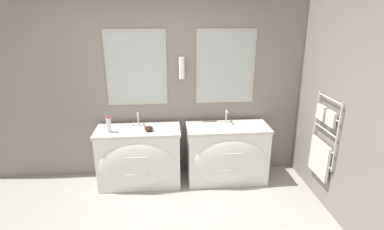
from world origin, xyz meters
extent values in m
cube|color=gray|center=(0.00, 1.74, 1.30)|extent=(5.80, 0.06, 2.60)
cube|color=#BCB7A8|center=(-0.23, 1.71, 1.58)|extent=(0.82, 0.02, 1.02)
cube|color=#B2BCBA|center=(-0.23, 1.69, 1.58)|extent=(0.75, 0.01, 0.95)
cube|color=#BCB7A8|center=(1.00, 1.71, 1.58)|extent=(0.82, 0.02, 1.02)
cube|color=#B2BCBA|center=(1.00, 1.69, 1.58)|extent=(0.75, 0.01, 0.95)
cylinder|color=white|center=(0.39, 1.65, 1.58)|extent=(0.08, 0.08, 0.29)
cube|color=silver|center=(0.39, 1.70, 1.58)|extent=(0.05, 0.02, 0.08)
cube|color=gray|center=(2.13, 0.77, 1.30)|extent=(0.06, 3.57, 2.60)
cylinder|color=silver|center=(2.06, 0.56, 0.96)|extent=(0.02, 0.02, 0.84)
cylinder|color=silver|center=(2.06, 1.08, 0.96)|extent=(0.02, 0.02, 0.84)
cylinder|color=silver|center=(2.06, 0.82, 1.35)|extent=(0.02, 0.51, 0.02)
cylinder|color=silver|center=(2.06, 0.82, 1.15)|extent=(0.02, 0.51, 0.02)
cylinder|color=silver|center=(2.06, 0.82, 0.96)|extent=(0.02, 0.51, 0.02)
cylinder|color=silver|center=(2.06, 0.82, 0.76)|extent=(0.02, 0.51, 0.02)
cylinder|color=silver|center=(2.06, 0.82, 0.57)|extent=(0.02, 0.51, 0.02)
cube|color=silver|center=(2.05, 0.82, 0.58)|extent=(0.04, 0.43, 0.45)
cube|color=silver|center=(2.05, 0.71, 1.14)|extent=(0.04, 0.17, 0.18)
cube|color=silver|center=(2.05, 0.93, 1.14)|extent=(0.04, 0.17, 0.18)
cube|color=white|center=(-0.23, 1.41, 0.39)|extent=(1.10, 0.49, 0.78)
ellipsoid|color=white|center=(-0.23, 1.16, 0.39)|extent=(1.01, 0.11, 0.65)
cube|color=beige|center=(-0.23, 1.41, 0.80)|extent=(1.13, 0.52, 0.04)
ellipsoid|color=white|center=(-0.23, 1.38, 0.78)|extent=(0.43, 0.37, 0.08)
cylinder|color=silver|center=(-0.23, 1.10, 0.55)|extent=(0.30, 0.01, 0.01)
cylinder|color=silver|center=(-0.23, 1.10, 0.30)|extent=(0.30, 0.01, 0.01)
cube|color=white|center=(1.00, 1.41, 0.39)|extent=(1.10, 0.49, 0.78)
ellipsoid|color=white|center=(1.00, 1.16, 0.39)|extent=(1.01, 0.11, 0.65)
cube|color=beige|center=(1.00, 1.41, 0.80)|extent=(1.13, 0.52, 0.04)
ellipsoid|color=white|center=(1.00, 1.38, 0.78)|extent=(0.43, 0.37, 0.08)
cylinder|color=silver|center=(1.00, 1.10, 0.55)|extent=(0.30, 0.01, 0.01)
cylinder|color=silver|center=(1.00, 1.10, 0.30)|extent=(0.30, 0.01, 0.01)
cylinder|color=silver|center=(-0.23, 1.54, 0.91)|extent=(0.02, 0.02, 0.19)
cylinder|color=silver|center=(-0.23, 1.49, 1.00)|extent=(0.02, 0.10, 0.02)
cylinder|color=silver|center=(-0.30, 1.54, 0.83)|extent=(0.03, 0.03, 0.04)
cylinder|color=silver|center=(-0.16, 1.54, 0.83)|extent=(0.03, 0.03, 0.04)
cylinder|color=silver|center=(1.00, 1.54, 0.91)|extent=(0.02, 0.02, 0.19)
cylinder|color=silver|center=(1.00, 1.49, 1.00)|extent=(0.02, 0.10, 0.02)
cylinder|color=silver|center=(0.93, 1.54, 0.83)|extent=(0.03, 0.03, 0.04)
cylinder|color=silver|center=(1.07, 1.54, 0.83)|extent=(0.03, 0.03, 0.04)
cylinder|color=silver|center=(-0.58, 1.32, 0.91)|extent=(0.06, 0.06, 0.19)
cylinder|color=red|center=(-0.58, 1.32, 1.02)|extent=(0.04, 0.04, 0.02)
ellipsoid|color=black|center=(-0.07, 1.32, 0.85)|extent=(0.11, 0.11, 0.07)
camera|label=1|loc=(0.18, -2.37, 2.30)|focal=28.00mm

